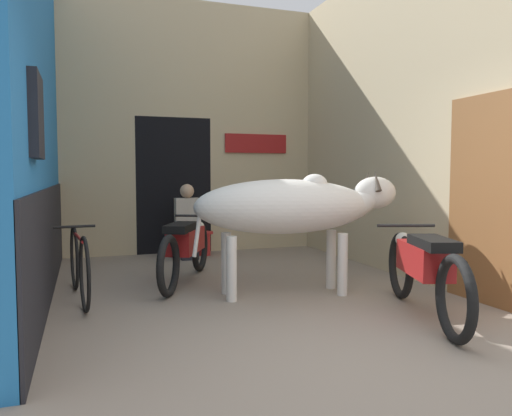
% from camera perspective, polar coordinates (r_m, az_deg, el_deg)
% --- Properties ---
extents(ground_plane, '(30.00, 30.00, 0.00)m').
position_cam_1_polar(ground_plane, '(3.71, 10.47, -16.72)').
color(ground_plane, gray).
extents(wall_left_shopfront, '(0.25, 5.18, 4.14)m').
position_cam_1_polar(wall_left_shopfront, '(5.66, -23.90, 10.67)').
color(wall_left_shopfront, '#236BAD').
rests_on(wall_left_shopfront, ground_plane).
extents(wall_back_with_doorway, '(4.18, 0.93, 4.14)m').
position_cam_1_polar(wall_back_with_doorway, '(8.62, -8.38, 6.48)').
color(wall_back_with_doorway, '#C6B289').
rests_on(wall_back_with_doorway, ground_plane).
extents(wall_right_with_door, '(0.22, 5.18, 4.14)m').
position_cam_1_polar(wall_right_with_door, '(6.83, 16.15, 9.96)').
color(wall_right_with_door, '#C6B289').
rests_on(wall_right_with_door, ground_plane).
extents(cow, '(2.31, 0.84, 1.35)m').
position_cam_1_polar(cow, '(5.39, 4.25, 0.08)').
color(cow, silver).
rests_on(cow, ground_plane).
extents(motorcycle_near, '(0.83, 2.01, 0.80)m').
position_cam_1_polar(motorcycle_near, '(4.79, 18.66, -6.44)').
color(motorcycle_near, black).
rests_on(motorcycle_near, ground_plane).
extents(motorcycle_far, '(1.00, 1.91, 0.78)m').
position_cam_1_polar(motorcycle_far, '(6.04, -8.02, -4.29)').
color(motorcycle_far, black).
rests_on(motorcycle_far, ground_plane).
extents(bicycle, '(0.44, 1.74, 0.74)m').
position_cam_1_polar(bicycle, '(5.51, -19.57, -6.08)').
color(bicycle, black).
rests_on(bicycle, ground_plane).
extents(shopkeeper_seated, '(0.37, 0.34, 1.15)m').
position_cam_1_polar(shopkeeper_seated, '(7.75, -7.80, -1.32)').
color(shopkeeper_seated, '#282833').
rests_on(shopkeeper_seated, ground_plane).
extents(plastic_stool, '(0.29, 0.29, 0.38)m').
position_cam_1_polar(plastic_stool, '(8.08, -5.95, -3.95)').
color(plastic_stool, red).
rests_on(plastic_stool, ground_plane).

